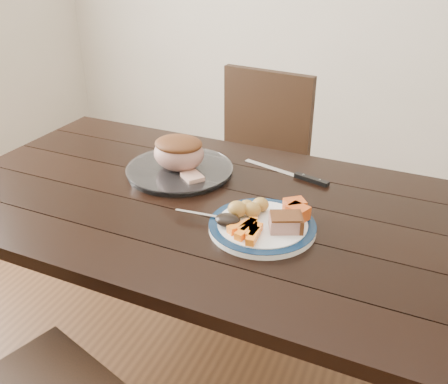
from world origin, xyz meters
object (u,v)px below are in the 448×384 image
at_px(fork, 210,216).
at_px(dinner_plate, 262,227).
at_px(serving_platter, 180,171).
at_px(chair_far, 255,166).
at_px(pork_slice, 285,223).
at_px(dining_table, 203,225).
at_px(roast_joint, 179,154).
at_px(carving_knife, 301,176).

bearing_deg(fork, dinner_plate, 4.49).
relative_size(serving_platter, fork, 1.93).
relative_size(chair_far, dinner_plate, 3.20).
distance_m(chair_far, dinner_plate, 0.92).
bearing_deg(chair_far, serving_platter, 91.92).
xyz_separation_m(chair_far, dinner_plate, (0.32, -0.83, 0.23)).
bearing_deg(pork_slice, dinner_plate, 175.24).
distance_m(dining_table, fork, 0.18).
height_order(dining_table, roast_joint, roast_joint).
relative_size(dining_table, roast_joint, 9.61).
height_order(serving_platter, fork, fork).
xyz_separation_m(dining_table, carving_knife, (0.23, 0.25, 0.10)).
bearing_deg(pork_slice, carving_knife, 98.60).
bearing_deg(fork, dining_table, 120.06).
height_order(serving_platter, carving_knife, serving_platter).
xyz_separation_m(roast_joint, carving_knife, (0.38, 0.12, -0.07)).
bearing_deg(fork, pork_slice, 0.21).
distance_m(chair_far, roast_joint, 0.68).
bearing_deg(fork, roast_joint, 127.80).
height_order(dinner_plate, carving_knife, dinner_plate).
bearing_deg(carving_knife, fork, -97.41).
distance_m(fork, carving_knife, 0.40).
height_order(dining_table, chair_far, chair_far).
relative_size(chair_far, pork_slice, 11.31).
height_order(fork, carving_knife, fork).
bearing_deg(dining_table, fork, -55.24).
xyz_separation_m(chair_far, fork, (0.17, -0.85, 0.25)).
xyz_separation_m(dining_table, chair_far, (-0.10, 0.74, -0.13)).
distance_m(pork_slice, roast_joint, 0.49).
xyz_separation_m(dining_table, serving_platter, (-0.14, 0.13, 0.10)).
xyz_separation_m(dinner_plate, fork, (-0.14, -0.02, 0.01)).
bearing_deg(chair_far, dining_table, 103.89).
xyz_separation_m(pork_slice, roast_joint, (-0.43, 0.23, 0.03)).
bearing_deg(roast_joint, fork, -47.49).
height_order(dining_table, dinner_plate, dinner_plate).
relative_size(pork_slice, roast_joint, 0.49).
relative_size(pork_slice, carving_knife, 0.26).
relative_size(dinner_plate, pork_slice, 3.53).
xyz_separation_m(pork_slice, fork, (-0.21, -0.02, -0.02)).
relative_size(fork, roast_joint, 1.06).
distance_m(chair_far, serving_platter, 0.65).
xyz_separation_m(serving_platter, carving_knife, (0.38, 0.12, -0.00)).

